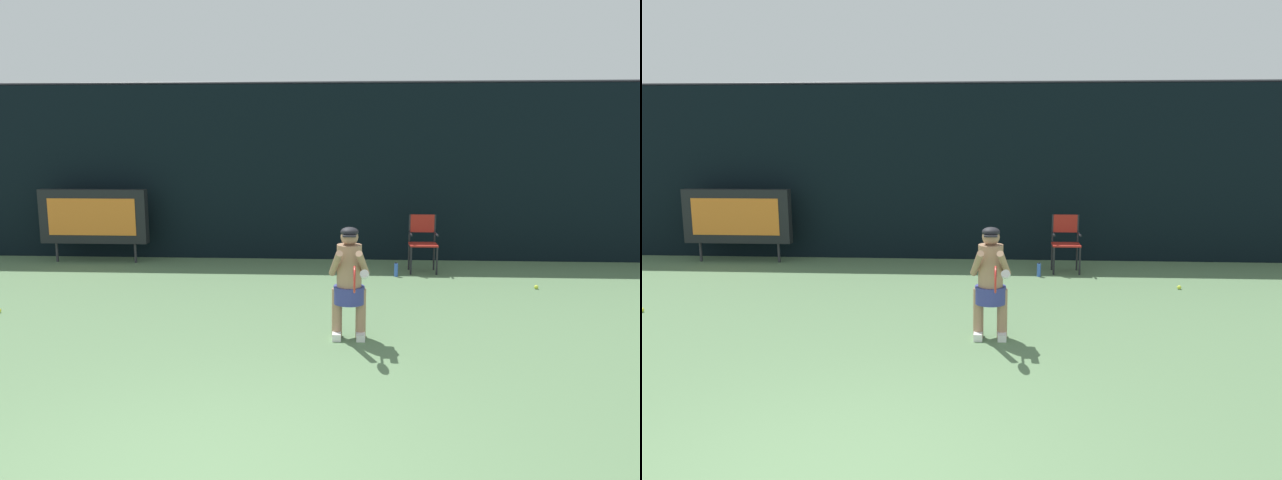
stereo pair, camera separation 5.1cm
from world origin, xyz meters
The scene contains 7 objects.
backdrop_screen centered at (0.00, 8.50, 1.81)m, with size 18.00×0.12×3.66m.
scoreboard centered at (-4.14, 7.88, 0.95)m, with size 2.20×0.21×1.50m.
umpire_chair centered at (2.45, 7.36, 0.62)m, with size 0.52×0.44×1.08m.
water_bottle centered at (1.93, 6.92, 0.12)m, with size 0.07×0.07×0.27m.
tennis_player centered at (1.08, 3.46, 0.76)m, with size 0.52×0.59×1.42m.
tennis_racket centered at (1.14, 2.86, 0.91)m, with size 0.03×0.60×0.31m.
tennis_ball_spare centered at (4.22, 6.12, 0.03)m, with size 0.07×0.07×0.07m.
Camera 1 is at (1.11, -3.66, 2.47)m, focal length 32.88 mm.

